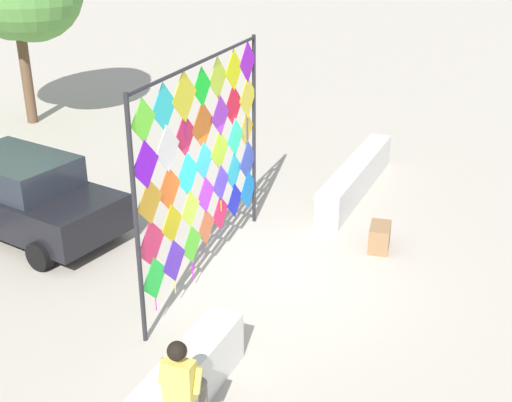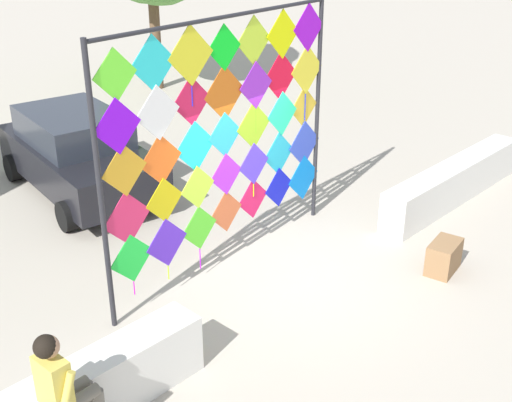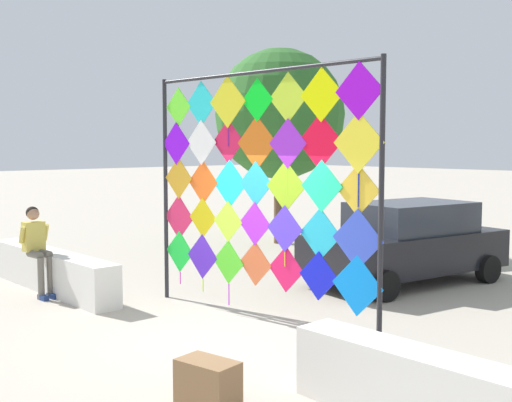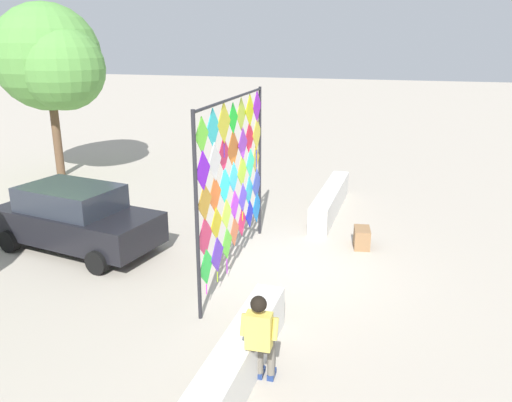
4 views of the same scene
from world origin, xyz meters
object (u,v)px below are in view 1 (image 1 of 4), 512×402
at_px(kite_display_rack, 206,154).
at_px(seated_vendor, 185,382).
at_px(parked_car, 23,195).
at_px(cardboard_box_large, 380,237).

distance_m(kite_display_rack, seated_vendor, 4.38).
bearing_deg(kite_display_rack, seated_vendor, -155.72).
bearing_deg(seated_vendor, parked_car, 56.93).
relative_size(kite_display_rack, parked_car, 1.06).
relative_size(seated_vendor, parked_car, 0.37).
xyz_separation_m(kite_display_rack, parked_car, (-0.11, 3.99, -1.39)).
bearing_deg(kite_display_rack, cardboard_box_large, -51.48).
bearing_deg(kite_display_rack, parked_car, 91.57).
relative_size(kite_display_rack, cardboard_box_large, 7.21).
bearing_deg(seated_vendor, cardboard_box_large, -7.85).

